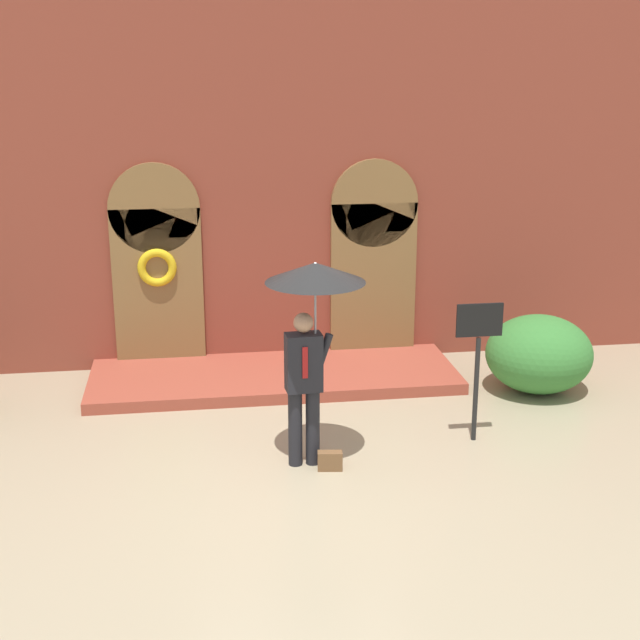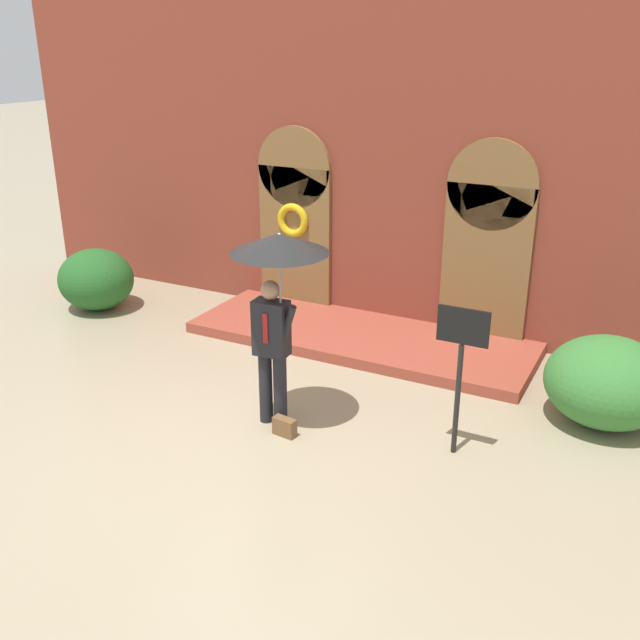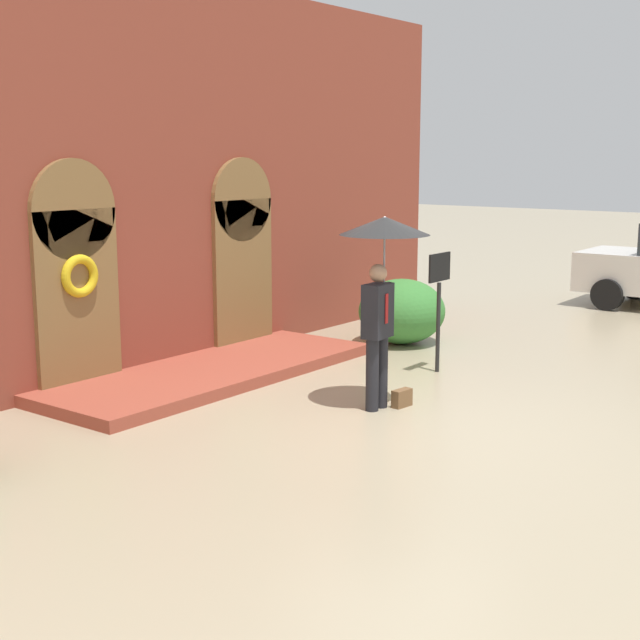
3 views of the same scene
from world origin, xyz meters
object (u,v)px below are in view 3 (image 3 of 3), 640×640
handbag (402,398)px  person_with_umbrella (383,254)px  shrub_right (402,311)px  sign_post (439,292)px

handbag → person_with_umbrella: bearing=137.6°
person_with_umbrella → handbag: 1.82m
shrub_right → sign_post: bearing=-133.2°
person_with_umbrella → shrub_right: bearing=28.3°
handbag → shrub_right: shrub_right is taller
sign_post → shrub_right: 2.12m
person_with_umbrella → shrub_right: size_ratio=1.61×
person_with_umbrella → sign_post: person_with_umbrella is taller
person_with_umbrella → sign_post: size_ratio=1.37×
sign_post → shrub_right: sign_post is taller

